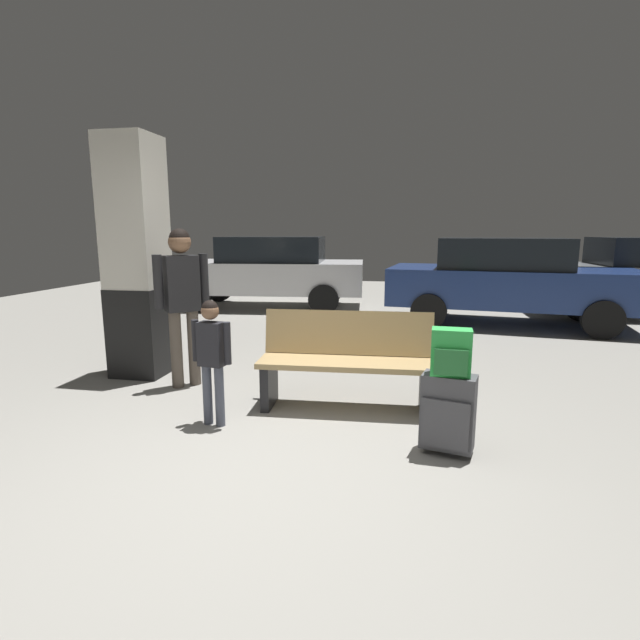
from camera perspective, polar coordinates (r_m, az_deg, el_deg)
name	(u,v)px	position (r m, az deg, el deg)	size (l,w,h in m)	color
ground_plane	(337,347)	(7.11, 2.07, -3.17)	(18.00, 18.00, 0.10)	gray
structural_pillar	(137,260)	(5.78, -20.84, 6.69)	(0.57, 0.57, 2.65)	black
bench	(346,361)	(4.49, 3.15, -4.87)	(1.62, 0.60, 0.89)	tan
suitcase	(448,412)	(3.71, 14.90, -10.52)	(0.42, 0.31, 0.60)	#4C4C51
backpack_bright	(451,353)	(3.58, 15.25, -3.77)	(0.29, 0.21, 0.34)	green
child	(212,349)	(4.10, -12.71, -3.40)	(0.36, 0.23, 1.07)	#4C5160
adult	(182,291)	(5.18, -16.01, 3.36)	(0.45, 0.41, 1.66)	brown
parked_car_near	(508,279)	(9.04, 21.33, 4.55)	(4.28, 2.19, 1.51)	navy
parked_car_far	(268,270)	(10.39, -6.16, 5.89)	(4.24, 2.08, 1.51)	silver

